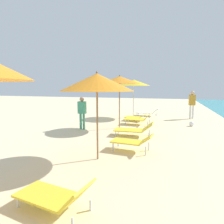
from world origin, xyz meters
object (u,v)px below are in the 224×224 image
Objects in this scene: umbrella_fifth at (120,80)px; lounger_fifth_inland at (134,129)px; umbrella_fourth at (97,82)px; lounger_fifth_shoreside at (138,119)px; person_walking_far at (192,102)px; lounger_third_shoreside at (55,195)px; lounger_farthest_shoreside at (148,112)px; person_walking_near at (82,110)px; lounger_fourth_shoreside at (132,141)px; lounger_farthest_inland at (136,117)px; umbrella_farthest at (134,83)px; beach_ball at (192,124)px.

umbrella_fifth is 2.62m from lounger_fifth_inland.
umbrella_fourth is 1.53× the size of lounger_fifth_inland.
lounger_fifth_shoreside is (0.28, 5.28, -1.83)m from umbrella_fourth.
umbrella_fifth is at bearing -54.24° from person_walking_far.
umbrella_fifth is (-0.63, 6.46, 2.10)m from lounger_third_shoreside.
lounger_farthest_shoreside is 1.02× the size of person_walking_near.
lounger_third_shoreside is at bearing -155.53° from person_walking_near.
umbrella_fifth is 1.81× the size of lounger_fifth_shoreside.
lounger_fourth_shoreside is 1.00× the size of lounger_farthest_inland.
person_walking_near is (-2.12, 3.39, -1.23)m from umbrella_fourth.
umbrella_farthest reaches higher than lounger_farthest_inland.
lounger_fifth_shoreside reaches higher than lounger_third_shoreside.
person_walking_near is (-1.66, -4.27, -1.35)m from umbrella_farthest.
umbrella_farthest reaches higher than lounger_fifth_inland.
lounger_farthest_shoreside reaches higher than lounger_farthest_inland.
lounger_fourth_shoreside is 0.85× the size of lounger_farthest_shoreside.
umbrella_farthest reaches higher than lounger_fifth_shoreside.
lounger_farthest_inland is at bearing -71.63° from lounger_fifth_shoreside.
person_walking_far is 7.15× the size of beach_ball.
umbrella_farthest is at bearing 49.82° from lounger_farthest_shoreside.
lounger_fifth_inland is at bearing -76.13° from lounger_fourth_shoreside.
beach_ball is at bearing 135.64° from lounger_farthest_shoreside.
person_walking_far reaches higher than lounger_third_shoreside.
lounger_third_shoreside is at bearing 83.92° from lounger_fifth_inland.
lounger_fourth_shoreside is 3.96m from umbrella_fifth.
umbrella_farthest is 10.29× the size of beach_ball.
lounger_fifth_inland is (0.36, 5.17, 0.04)m from lounger_third_shoreside.
umbrella_fifth is 4.42m from beach_ball.
lounger_fourth_shoreside is 4.35m from lounger_fifth_shoreside.
lounger_fifth_shoreside is 0.81× the size of person_walking_far.
beach_ball is at bearing -62.68° from person_walking_near.
lounger_farthest_shoreside is at bearing -110.23° from person_walking_far.
lounger_third_shoreside is 1.05× the size of lounger_farthest_inland.
person_walking_far is at bearing -103.22° from lounger_fourth_shoreside.
lounger_farthest_shoreside reaches higher than lounger_fourth_shoreside.
lounger_fifth_shoreside is at bearing -86.64° from lounger_fifth_inland.
lounger_farthest_shoreside is 2.22m from lounger_farthest_inland.
person_walking_near is (-2.09, -3.00, 0.68)m from lounger_farthest_inland.
lounger_third_shoreside is at bearing -28.23° from person_walking_far.
lounger_fifth_inland is at bearing -78.52° from umbrella_farthest.
umbrella_fourth is at bearing -77.03° from lounger_third_shoreside.
umbrella_farthest is at bearing -70.11° from lounger_fifth_shoreside.
lounger_third_shoreside is at bearing 83.96° from lounger_fourth_shoreside.
umbrella_farthest is at bearing -64.68° from lounger_farthest_inland.
lounger_fourth_shoreside is at bearing -126.85° from person_walking_near.
person_walking_near is at bearing -60.15° from person_walking_far.
umbrella_fifth is at bearing -54.73° from lounger_fifth_inland.
beach_ball is at bearing -16.69° from person_walking_far.
lounger_fifth_shoreside is at bearing 91.23° from lounger_farthest_shoreside.
umbrella_farthest reaches higher than lounger_third_shoreside.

